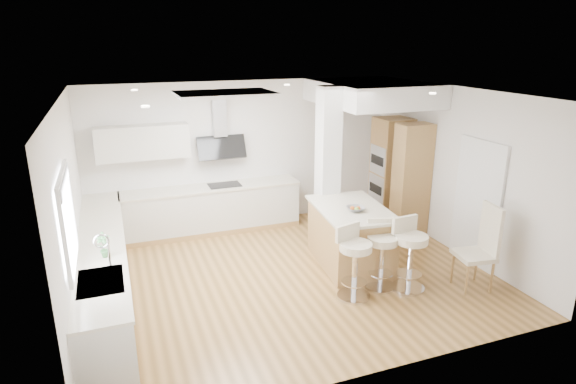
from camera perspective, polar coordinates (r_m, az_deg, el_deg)
name	(u,v)px	position (r m, az deg, el deg)	size (l,w,h in m)	color
ground	(290,275)	(7.66, 0.29, -9.78)	(6.00, 6.00, 0.00)	#A0723B
ceiling	(290,275)	(7.66, 0.29, -9.78)	(6.00, 5.00, 0.02)	white
wall_back	(245,154)	(9.42, -5.11, 4.53)	(6.00, 0.04, 2.80)	silver
wall_left	(71,214)	(6.73, -24.36, -2.44)	(0.04, 5.00, 2.80)	silver
wall_right	(456,171)	(8.61, 19.33, 2.34)	(0.04, 5.00, 2.80)	silver
skylight	(225,94)	(7.18, -7.45, 11.45)	(4.10, 2.10, 0.06)	white
window_left	(67,216)	(5.78, -24.73, -2.55)	(0.06, 1.28, 1.07)	white
doorway_right	(477,205)	(8.28, 21.50, -1.41)	(0.05, 1.00, 2.10)	#4A433A
counter_left	(104,270)	(7.27, -20.96, -8.58)	(0.63, 4.50, 1.35)	#B0854B
counter_back	(203,197)	(9.16, -10.04, -0.64)	(3.62, 0.63, 2.50)	#B0854B
pillar	(328,168)	(8.36, 4.74, 2.84)	(0.35, 0.35, 2.80)	white
soffit	(372,93)	(9.02, 9.87, 11.50)	(1.78, 2.20, 0.40)	white
oven_column	(398,175)	(9.46, 12.93, 2.02)	(0.63, 1.21, 2.10)	#B0854B
peninsula	(350,236)	(7.89, 7.40, -5.15)	(1.22, 1.70, 1.05)	#B0854B
bar_stool_a	(354,258)	(6.87, 7.84, -7.79)	(0.59, 0.59, 1.06)	silver
bar_stool_b	(382,251)	(7.21, 11.03, -6.86)	(0.58, 0.58, 1.03)	silver
bar_stool_c	(410,250)	(7.24, 14.23, -6.72)	(0.53, 0.53, 1.08)	silver
dining_chair	(482,244)	(7.57, 22.03, -5.77)	(0.57, 0.57, 1.28)	beige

